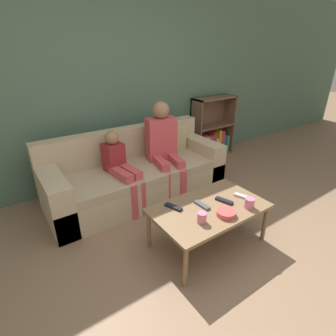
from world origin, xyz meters
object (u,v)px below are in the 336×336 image
(coffee_table, at_px, (209,210))
(tv_remote_2, at_px, (243,196))
(bookshelf, at_px, (211,135))
(couch, at_px, (137,175))
(person_child, at_px, (121,167))
(tv_remote_0, at_px, (202,205))
(snack_bowl, at_px, (226,213))
(cup_near, at_px, (202,218))
(tv_remote_1, at_px, (173,207))
(cup_far, at_px, (249,203))
(tv_remote_3, at_px, (224,201))
(person_adult, at_px, (163,142))

(coffee_table, distance_m, tv_remote_2, 0.39)
(coffee_table, xyz_separation_m, tv_remote_2, (0.38, -0.06, 0.05))
(bookshelf, bearing_deg, couch, -163.80)
(person_child, relative_size, tv_remote_0, 5.19)
(snack_bowl, bearing_deg, tv_remote_0, 108.29)
(bookshelf, distance_m, coffee_table, 2.35)
(coffee_table, distance_m, cup_near, 0.26)
(coffee_table, height_order, tv_remote_0, tv_remote_0)
(coffee_table, bearing_deg, bookshelf, 46.50)
(person_child, height_order, tv_remote_0, person_child)
(coffee_table, height_order, tv_remote_1, tv_remote_1)
(cup_far, distance_m, snack_bowl, 0.26)
(tv_remote_1, bearing_deg, cup_far, -53.70)
(bookshelf, relative_size, tv_remote_2, 5.66)
(cup_far, distance_m, tv_remote_1, 0.68)
(tv_remote_1, bearing_deg, snack_bowl, -68.64)
(tv_remote_0, xyz_separation_m, tv_remote_2, (0.43, -0.11, 0.00))
(couch, xyz_separation_m, tv_remote_0, (0.05, -1.16, 0.15))
(tv_remote_1, bearing_deg, tv_remote_3, -42.10)
(bookshelf, xyz_separation_m, person_child, (-1.98, -0.63, 0.15))
(cup_far, height_order, tv_remote_1, cup_far)
(cup_near, height_order, tv_remote_3, cup_near)
(tv_remote_0, bearing_deg, person_child, 104.08)
(cup_far, height_order, snack_bowl, cup_far)
(cup_near, bearing_deg, bookshelf, 45.18)
(couch, relative_size, person_child, 2.44)
(person_child, bearing_deg, cup_far, -70.79)
(coffee_table, height_order, tv_remote_2, tv_remote_2)
(couch, xyz_separation_m, bookshelf, (1.71, 0.50, 0.08))
(person_adult, xyz_separation_m, tv_remote_1, (-0.53, -0.96, -0.23))
(bookshelf, xyz_separation_m, snack_bowl, (-1.59, -1.88, 0.08))
(couch, relative_size, cup_far, 23.39)
(person_child, relative_size, cup_far, 9.57)
(person_adult, relative_size, cup_near, 12.44)
(person_adult, bearing_deg, tv_remote_1, -107.55)
(bookshelf, xyz_separation_m, cup_near, (-1.83, -1.84, 0.10))
(couch, distance_m, cup_near, 1.36)
(cup_far, xyz_separation_m, tv_remote_3, (-0.11, 0.20, -0.04))
(person_adult, bearing_deg, person_child, -163.04)
(tv_remote_1, bearing_deg, person_child, 75.41)
(cup_near, relative_size, tv_remote_2, 0.52)
(person_adult, xyz_separation_m, tv_remote_2, (0.13, -1.20, -0.23))
(bookshelf, height_order, snack_bowl, bookshelf)
(person_adult, xyz_separation_m, tv_remote_3, (-0.08, -1.15, -0.23))
(coffee_table, bearing_deg, tv_remote_2, -9.75)
(tv_remote_3, distance_m, snack_bowl, 0.22)
(couch, bearing_deg, bookshelf, 16.20)
(tv_remote_1, relative_size, tv_remote_3, 1.00)
(tv_remote_0, bearing_deg, tv_remote_2, -17.56)
(tv_remote_0, distance_m, tv_remote_2, 0.44)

